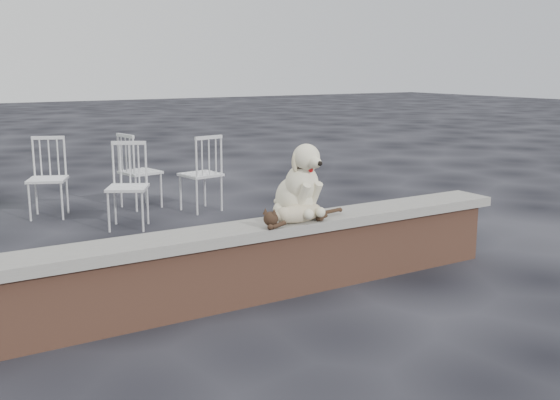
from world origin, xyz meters
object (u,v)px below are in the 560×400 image
chair_b (47,178)px  chair_e (140,171)px  chair_c (201,173)px  chair_d (128,186)px  dog (296,180)px  cat (298,212)px

chair_b → chair_e: bearing=20.8°
chair_c → chair_d: same height
chair_c → chair_b: bearing=-29.2°
dog → chair_e: size_ratio=0.65×
chair_e → chair_b: bearing=76.0°
chair_c → chair_e: size_ratio=1.00×
chair_b → chair_e: same height
dog → chair_c: dog is taller
cat → chair_b: 3.93m
dog → chair_d: 2.70m
chair_c → chair_e: same height
chair_d → cat: bearing=-53.0°
chair_c → chair_e: bearing=-54.2°
dog → cat: size_ratio=0.64×
dog → chair_e: dog is taller
chair_c → chair_d: (-1.05, -0.40, 0.00)m
cat → chair_d: size_ratio=1.01×
dog → cat: dog is taller
dog → cat: bearing=-122.6°
dog → chair_c: (0.57, 3.02, -0.41)m
chair_b → chair_c: same height
dog → cat: (-0.08, -0.15, -0.22)m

